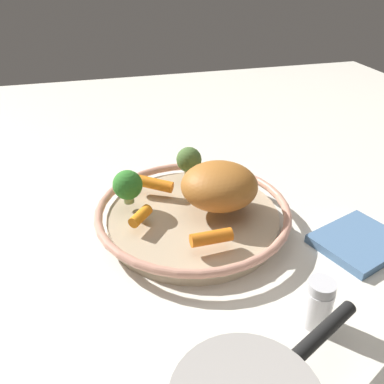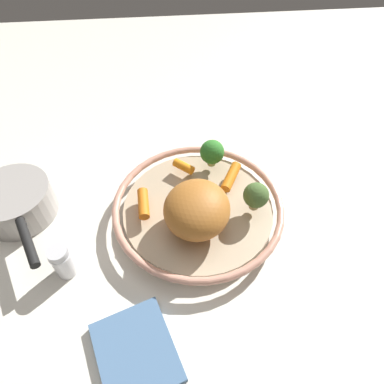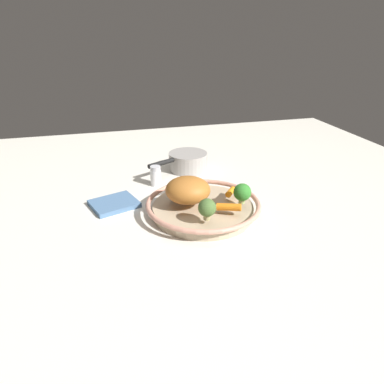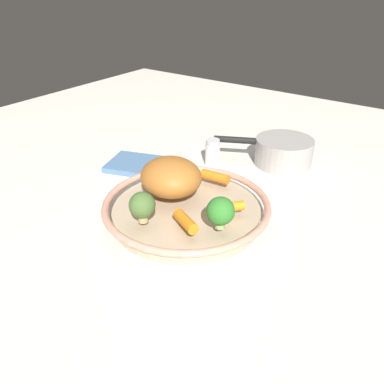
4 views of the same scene
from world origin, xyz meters
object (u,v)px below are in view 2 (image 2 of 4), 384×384
broccoli_floret_edge (212,152)px  baby_carrot_near_rim (231,177)px  baby_carrot_back (143,204)px  saucepan (16,202)px  baby_carrot_center (184,166)px  dish_towel (136,352)px  serving_bowl (198,209)px  salt_shaker (63,261)px  broccoli_floret_large (256,196)px  roast_chicken_piece (197,209)px

broccoli_floret_edge → baby_carrot_near_rim: bearing=32.6°
baby_carrot_near_rim → broccoli_floret_edge: broccoli_floret_edge is taller
baby_carrot_back → saucepan: (-0.04, -0.24, -0.02)m
baby_carrot_center → dish_towel: bearing=-16.5°
serving_bowl → baby_carrot_near_rim: baby_carrot_near_rim is taller
baby_carrot_back → baby_carrot_near_rim: bearing=106.6°
broccoli_floret_edge → salt_shaker: bearing=-54.8°
broccoli_floret_large → saucepan: 0.45m
serving_bowl → roast_chicken_piece: (0.04, -0.01, 0.06)m
baby_carrot_center → broccoli_floret_large: (0.11, 0.12, 0.02)m
broccoli_floret_edge → salt_shaker: size_ratio=0.86×
roast_chicken_piece → broccoli_floret_edge: (-0.14, 0.05, -0.00)m
baby_carrot_center → saucepan: saucepan is taller
saucepan → dish_towel: (0.28, 0.23, -0.03)m
baby_carrot_center → serving_bowl: bearing=12.3°
baby_carrot_near_rim → salt_shaker: size_ratio=0.96×
baby_carrot_center → baby_carrot_near_rim: (0.04, 0.09, 0.00)m
broccoli_floret_edge → dish_towel: (0.34, -0.15, -0.07)m
saucepan → broccoli_floret_edge: bearing=98.6°
baby_carrot_near_rim → baby_carrot_back: bearing=-73.4°
broccoli_floret_edge → dish_towel: broccoli_floret_edge is taller
baby_carrot_center → salt_shaker: 0.28m
serving_bowl → baby_carrot_center: baby_carrot_center is taller
dish_towel → baby_carrot_center: bearing=163.5°
baby_carrot_center → baby_carrot_back: (0.09, -0.08, 0.00)m
baby_carrot_back → broccoli_floret_edge: bearing=125.8°
roast_chicken_piece → baby_carrot_near_rim: size_ratio=1.92×
saucepan → dish_towel: saucepan is taller
baby_carrot_back → roast_chicken_piece: bearing=66.3°
salt_shaker → dish_towel: size_ratio=0.52×
serving_bowl → salt_shaker: salt_shaker is taller
serving_bowl → baby_carrot_back: bearing=-89.5°
serving_bowl → saucepan: 0.34m
serving_bowl → broccoli_floret_large: 0.11m
broccoli_floret_large → roast_chicken_piece: bearing=-78.4°
roast_chicken_piece → salt_shaker: (0.05, -0.23, -0.04)m
serving_bowl → saucepan: size_ratio=1.40×
salt_shaker → dish_towel: (0.14, 0.12, -0.03)m
broccoli_floret_large → dish_towel: size_ratio=0.44×
salt_shaker → baby_carrot_center: bearing=130.3°
roast_chicken_piece → baby_carrot_near_rim: roast_chicken_piece is taller
broccoli_floret_large → saucepan: (-0.06, -0.44, -0.04)m
salt_shaker → saucepan: 0.17m
baby_carrot_center → dish_towel: baby_carrot_center is taller
broccoli_floret_large → broccoli_floret_edge: size_ratio=0.98×
broccoli_floret_edge → saucepan: 0.39m
broccoli_floret_large → dish_towel: bearing=-44.7°
broccoli_floret_large → baby_carrot_back: bearing=-95.3°
baby_carrot_center → broccoli_floret_edge: size_ratio=0.76×
baby_carrot_back → dish_towel: 0.24m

